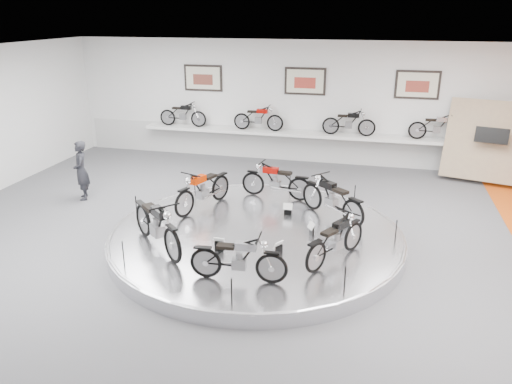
% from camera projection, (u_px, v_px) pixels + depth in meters
% --- Properties ---
extents(floor, '(16.00, 16.00, 0.00)m').
position_uv_depth(floor, '(253.00, 250.00, 10.76)').
color(floor, '#4E4E51').
rests_on(floor, ground).
extents(ceiling, '(16.00, 16.00, 0.00)m').
position_uv_depth(ceiling, '(253.00, 59.00, 9.39)').
color(ceiling, white).
rests_on(ceiling, wall_back).
extents(wall_back, '(16.00, 0.00, 16.00)m').
position_uv_depth(wall_back, '(305.00, 103.00, 16.46)').
color(wall_back, white).
rests_on(wall_back, floor).
extents(dado_band, '(15.68, 0.04, 1.10)m').
position_uv_depth(dado_band, '(303.00, 145.00, 16.94)').
color(dado_band, '#BCBCBA').
rests_on(dado_band, floor).
extents(display_platform, '(6.40, 6.40, 0.30)m').
position_uv_depth(display_platform, '(256.00, 238.00, 10.98)').
color(display_platform, silver).
rests_on(display_platform, floor).
extents(platform_rim, '(6.40, 6.40, 0.10)m').
position_uv_depth(platform_rim, '(256.00, 233.00, 10.94)').
color(platform_rim, '#B2B2BA').
rests_on(platform_rim, display_platform).
extents(shelf, '(11.00, 0.55, 0.10)m').
position_uv_depth(shelf, '(302.00, 134.00, 16.53)').
color(shelf, silver).
rests_on(shelf, wall_back).
extents(poster_left, '(1.35, 0.06, 0.88)m').
position_uv_depth(poster_left, '(203.00, 78.00, 16.97)').
color(poster_left, beige).
rests_on(poster_left, wall_back).
extents(poster_center, '(1.35, 0.06, 0.88)m').
position_uv_depth(poster_center, '(305.00, 81.00, 16.19)').
color(poster_center, beige).
rests_on(poster_center, wall_back).
extents(poster_right, '(1.35, 0.06, 0.88)m').
position_uv_depth(poster_right, '(417.00, 85.00, 15.40)').
color(poster_right, beige).
rests_on(poster_right, wall_back).
extents(display_panel, '(2.56, 1.52, 2.30)m').
position_uv_depth(display_panel, '(488.00, 141.00, 14.64)').
color(display_panel, tan).
rests_on(display_panel, floor).
extents(shelf_bike_a, '(1.22, 0.43, 0.73)m').
position_uv_depth(shelf_bike_a, '(183.00, 116.00, 17.33)').
color(shelf_bike_a, black).
rests_on(shelf_bike_a, shelf).
extents(shelf_bike_b, '(1.22, 0.43, 0.73)m').
position_uv_depth(shelf_bike_b, '(258.00, 120.00, 16.72)').
color(shelf_bike_b, '#8D0702').
rests_on(shelf_bike_b, shelf).
extents(shelf_bike_c, '(1.22, 0.43, 0.73)m').
position_uv_depth(shelf_bike_c, '(349.00, 124.00, 16.05)').
color(shelf_bike_c, black).
rests_on(shelf_bike_c, shelf).
extents(shelf_bike_d, '(1.22, 0.43, 0.73)m').
position_uv_depth(shelf_bike_d, '(437.00, 129.00, 15.45)').
color(shelf_bike_d, '#AFAFB5').
rests_on(shelf_bike_d, shelf).
extents(bike_a, '(1.67, 1.54, 0.99)m').
position_uv_depth(bike_a, '(332.00, 198.00, 11.48)').
color(bike_a, black).
rests_on(bike_a, display_platform).
extents(bike_b, '(1.65, 0.75, 0.94)m').
position_uv_depth(bike_b, '(276.00, 180.00, 12.75)').
color(bike_b, '#8D0702').
rests_on(bike_b, display_platform).
extents(bike_c, '(1.16, 1.81, 1.00)m').
position_uv_depth(bike_c, '(203.00, 189.00, 12.05)').
color(bike_c, '#C82A00').
rests_on(bike_c, display_platform).
extents(bike_d, '(1.80, 1.72, 1.08)m').
position_uv_depth(bike_d, '(157.00, 224.00, 9.97)').
color(bike_d, black).
rests_on(bike_d, display_platform).
extents(bike_e, '(1.54, 0.63, 0.89)m').
position_uv_depth(bike_e, '(238.00, 258.00, 8.80)').
color(bike_e, '#AFAFB5').
rests_on(bike_e, display_platform).
extents(bike_f, '(1.25, 1.63, 0.92)m').
position_uv_depth(bike_f, '(336.00, 239.00, 9.49)').
color(bike_f, black).
rests_on(bike_f, display_platform).
extents(visitor, '(0.64, 0.70, 1.61)m').
position_uv_depth(visitor, '(81.00, 171.00, 13.41)').
color(visitor, black).
rests_on(visitor, floor).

